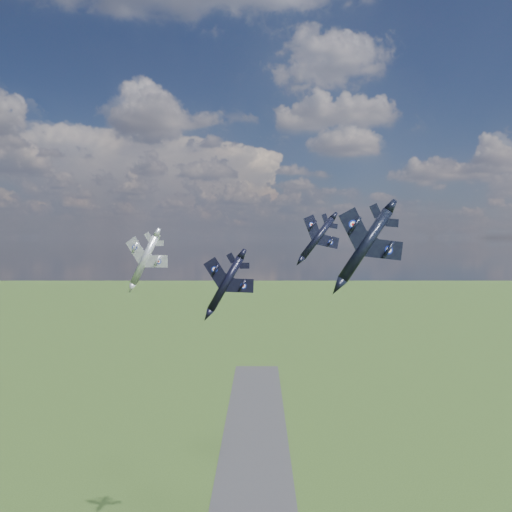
# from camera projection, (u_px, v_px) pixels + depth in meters

# --- Properties ---
(jet_lead_navy) EXTENTS (10.64, 14.35, 7.50)m
(jet_lead_navy) POSITION_uv_depth(u_px,v_px,m) (225.00, 284.00, 84.32)
(jet_lead_navy) COLOR black
(jet_right_navy) EXTENTS (12.32, 15.86, 8.34)m
(jet_right_navy) POSITION_uv_depth(u_px,v_px,m) (365.00, 245.00, 63.37)
(jet_right_navy) COLOR black
(jet_high_navy) EXTENTS (14.95, 18.14, 9.61)m
(jet_high_navy) POSITION_uv_depth(u_px,v_px,m) (317.00, 238.00, 113.63)
(jet_high_navy) COLOR black
(jet_left_silver) EXTENTS (14.61, 17.47, 7.81)m
(jet_left_silver) POSITION_uv_depth(u_px,v_px,m) (144.00, 260.00, 101.46)
(jet_left_silver) COLOR #A2A6AC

